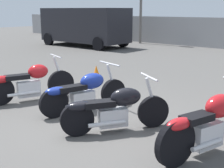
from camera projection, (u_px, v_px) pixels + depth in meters
The scene contains 7 objects.
ground_plane at pixel (95, 123), 5.74m from camera, with size 60.00×60.00×0.00m, color #514F4C.
motorcycle_slot_0 at pixel (30, 83), 7.01m from camera, with size 0.88×1.96×1.00m.
motorcycle_slot_1 at pixel (84, 92), 6.28m from camera, with size 0.79×1.94×0.95m.
motorcycle_slot_2 at pixel (115, 109), 5.25m from camera, with size 1.12×1.71×0.93m.
motorcycle_slot_3 at pixel (210, 124), 4.41m from camera, with size 0.73×2.01×1.02m.
parked_van at pixel (84, 25), 17.47m from camera, with size 5.23×2.31×2.10m.
traffic_cone_far at pixel (96, 72), 9.25m from camera, with size 0.27×0.27×0.42m.
Camera 1 is at (3.85, -3.83, 2.03)m, focal length 50.00 mm.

